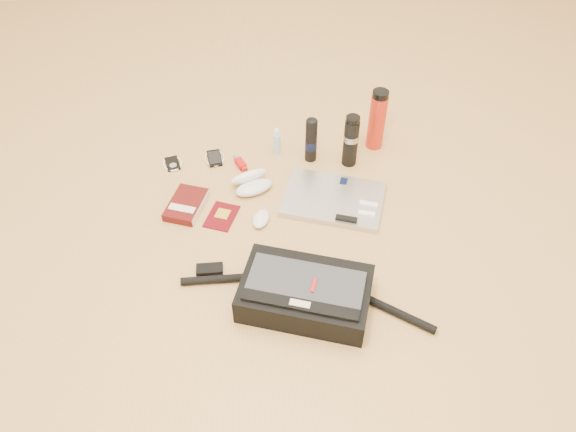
{
  "coord_description": "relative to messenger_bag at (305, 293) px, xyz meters",
  "views": [
    {
      "loc": [
        -0.09,
        -1.38,
        1.53
      ],
      "look_at": [
        -0.0,
        0.03,
        0.06
      ],
      "focal_mm": 35.0,
      "sensor_mm": 36.0,
      "label": 1
    }
  ],
  "objects": [
    {
      "name": "ground",
      "position": [
        -0.03,
        0.31,
        -0.05
      ],
      "size": [
        4.0,
        4.0,
        0.0
      ],
      "primitive_type": "plane",
      "color": "tan",
      "rests_on": "ground"
    },
    {
      "name": "messenger_bag",
      "position": [
        0.0,
        0.0,
        0.0
      ],
      "size": [
        0.82,
        0.36,
        0.12
      ],
      "rotation": [
        0.0,
        0.0,
        -0.29
      ],
      "color": "black",
      "rests_on": "ground"
    },
    {
      "name": "laptop",
      "position": [
        0.15,
        0.47,
        -0.04
      ],
      "size": [
        0.44,
        0.36,
        0.04
      ],
      "rotation": [
        0.0,
        0.0,
        -0.3
      ],
      "color": "#B3B3B5",
      "rests_on": "ground"
    },
    {
      "name": "book",
      "position": [
        -0.41,
        0.47,
        -0.04
      ],
      "size": [
        0.17,
        0.21,
        0.03
      ],
      "rotation": [
        0.0,
        0.0,
        -0.32
      ],
      "color": "#420B0A",
      "rests_on": "ground"
    },
    {
      "name": "passport",
      "position": [
        -0.28,
        0.41,
        -0.05
      ],
      "size": [
        0.14,
        0.17,
        0.01
      ],
      "rotation": [
        0.0,
        0.0,
        -0.35
      ],
      "color": "#50050B",
      "rests_on": "ground"
    },
    {
      "name": "mouse",
      "position": [
        -0.13,
        0.38,
        -0.04
      ],
      "size": [
        0.09,
        0.11,
        0.03
      ],
      "rotation": [
        0.0,
        0.0,
        -0.32
      ],
      "color": "silver",
      "rests_on": "ground"
    },
    {
      "name": "sunglasses_case",
      "position": [
        -0.16,
        0.56,
        -0.02
      ],
      "size": [
        0.19,
        0.18,
        0.09
      ],
      "rotation": [
        0.0,
        0.0,
        0.4
      ],
      "color": "silver",
      "rests_on": "ground"
    },
    {
      "name": "ipod",
      "position": [
        -0.49,
        0.73,
        -0.05
      ],
      "size": [
        0.09,
        0.1,
        0.01
      ],
      "rotation": [
        0.0,
        0.0,
        0.27
      ],
      "color": "black",
      "rests_on": "ground"
    },
    {
      "name": "phone",
      "position": [
        -0.32,
        0.75,
        -0.05
      ],
      "size": [
        0.1,
        0.11,
        0.01
      ],
      "rotation": [
        0.0,
        0.0,
        0.16
      ],
      "color": "black",
      "rests_on": "ground"
    },
    {
      "name": "inhaler",
      "position": [
        -0.21,
        0.7,
        -0.04
      ],
      "size": [
        0.06,
        0.1,
        0.03
      ],
      "rotation": [
        0.0,
        0.0,
        0.43
      ],
      "color": "#AF0D0D",
      "rests_on": "ground"
    },
    {
      "name": "spray_bottle",
      "position": [
        -0.05,
        0.78,
        0.0
      ],
      "size": [
        0.04,
        0.04,
        0.12
      ],
      "rotation": [
        0.0,
        0.0,
        -0.37
      ],
      "color": "#9CC2D9",
      "rests_on": "ground"
    },
    {
      "name": "aerosol_can",
      "position": [
        0.09,
        0.73,
        0.05
      ],
      "size": [
        0.06,
        0.06,
        0.21
      ],
      "rotation": [
        0.0,
        0.0,
        0.25
      ],
      "color": "black",
      "rests_on": "ground"
    },
    {
      "name": "thermos_black",
      "position": [
        0.24,
        0.69,
        0.06
      ],
      "size": [
        0.07,
        0.07,
        0.23
      ],
      "rotation": [
        0.0,
        0.0,
        0.19
      ],
      "color": "black",
      "rests_on": "ground"
    },
    {
      "name": "thermos_red",
      "position": [
        0.37,
        0.8,
        0.08
      ],
      "size": [
        0.08,
        0.08,
        0.27
      ],
      "rotation": [
        0.0,
        0.0,
        -0.19
      ],
      "color": "red",
      "rests_on": "ground"
    }
  ]
}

